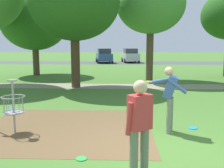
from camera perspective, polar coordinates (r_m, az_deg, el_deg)
ground_plane at (r=5.84m, az=11.14°, el=-14.11°), size 160.00×160.00×0.00m
dirt_tee_pad at (r=7.17m, az=-10.18°, el=-9.68°), size 4.59×3.86×0.01m
disc_golf_basket at (r=7.01m, az=-21.70°, el=-4.22°), size 0.98×0.58×1.39m
player_foreground_watching at (r=6.65m, az=12.87°, el=-2.45°), size 0.99×0.75×1.71m
player_throwing at (r=4.13m, az=6.20°, el=-9.39°), size 0.48×0.45×1.71m
frisbee_near_basket at (r=7.36m, az=17.73°, el=-9.41°), size 0.25×0.25×0.02m
frisbee_by_tee at (r=9.65m, az=-21.79°, el=-5.33°), size 0.23×0.23×0.02m
frisbee_mid_grass at (r=5.30m, az=-6.90°, el=-16.34°), size 0.22×0.22×0.02m
frisbee_far_left at (r=9.93m, az=3.85°, el=-4.34°), size 0.20×0.20×0.02m
frisbee_far_right at (r=9.15m, az=7.34°, el=-5.53°), size 0.22×0.22×0.02m
tree_near_right at (r=13.83m, az=-8.50°, el=17.81°), size 4.72×4.72×6.48m
tree_mid_left at (r=16.64m, az=8.72°, el=17.19°), size 4.26×4.26×6.57m
tree_far_center at (r=20.16m, az=-17.07°, el=13.20°), size 4.94×4.94×6.08m
parking_lot_strip at (r=33.24m, az=3.61°, el=4.80°), size 36.00×6.00×0.01m
parked_car_leftmost at (r=33.04m, az=-1.80°, el=6.39°), size 2.49×4.44×1.84m
parked_car_center_left at (r=33.82m, az=4.14°, el=6.42°), size 2.37×4.39×1.84m
gravel_path at (r=14.11m, az=5.69°, el=-0.50°), size 40.00×1.71×0.00m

